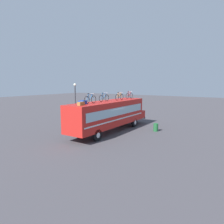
# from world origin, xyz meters

# --- Properties ---
(ground_plane) EXTENTS (120.00, 120.00, 0.00)m
(ground_plane) POSITION_xyz_m (0.00, 0.00, 0.00)
(ground_plane) COLOR #423F44
(bus) EXTENTS (11.94, 2.44, 3.17)m
(bus) POSITION_xyz_m (0.20, 0.00, 1.88)
(bus) COLOR red
(bus) RESTS_ON ground
(luggage_bag_1) EXTENTS (0.58, 0.33, 0.28)m
(luggage_bag_1) POSITION_xyz_m (-4.36, -0.23, 3.31)
(luggage_bag_1) COLOR olive
(luggage_bag_1) RESTS_ON bus
(luggage_bag_2) EXTENTS (0.56, 0.55, 0.32)m
(luggage_bag_2) POSITION_xyz_m (-3.54, 0.30, 3.33)
(luggage_bag_2) COLOR #193899
(luggage_bag_2) RESTS_ON bus
(rooftop_bicycle_1) EXTENTS (1.64, 0.44, 0.92)m
(rooftop_bicycle_1) POSITION_xyz_m (-2.78, 0.10, 3.55)
(rooftop_bicycle_1) COLOR black
(rooftop_bicycle_1) RESTS_ON bus
(rooftop_bicycle_2) EXTENTS (1.63, 0.44, 0.89)m
(rooftop_bicycle_2) POSITION_xyz_m (-0.53, 0.20, 3.54)
(rooftop_bicycle_2) COLOR black
(rooftop_bicycle_2) RESTS_ON bus
(rooftop_bicycle_3) EXTENTS (1.61, 0.44, 0.86)m
(rooftop_bicycle_3) POSITION_xyz_m (1.80, -0.15, 3.53)
(rooftop_bicycle_3) COLOR black
(rooftop_bicycle_3) RESTS_ON bus
(rooftop_bicycle_4) EXTENTS (1.61, 0.44, 0.87)m
(rooftop_bicycle_4) POSITION_xyz_m (4.21, -0.04, 3.53)
(rooftop_bicycle_4) COLOR black
(rooftop_bicycle_4) RESTS_ON bus
(trash_bin) EXTENTS (0.50, 0.50, 0.81)m
(trash_bin) POSITION_xyz_m (2.96, -3.92, 0.41)
(trash_bin) COLOR #1E592D
(trash_bin) RESTS_ON ground
(street_lamp) EXTENTS (0.30, 0.30, 4.94)m
(street_lamp) POSITION_xyz_m (0.30, 4.90, 2.89)
(street_lamp) COLOR #38383D
(street_lamp) RESTS_ON ground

